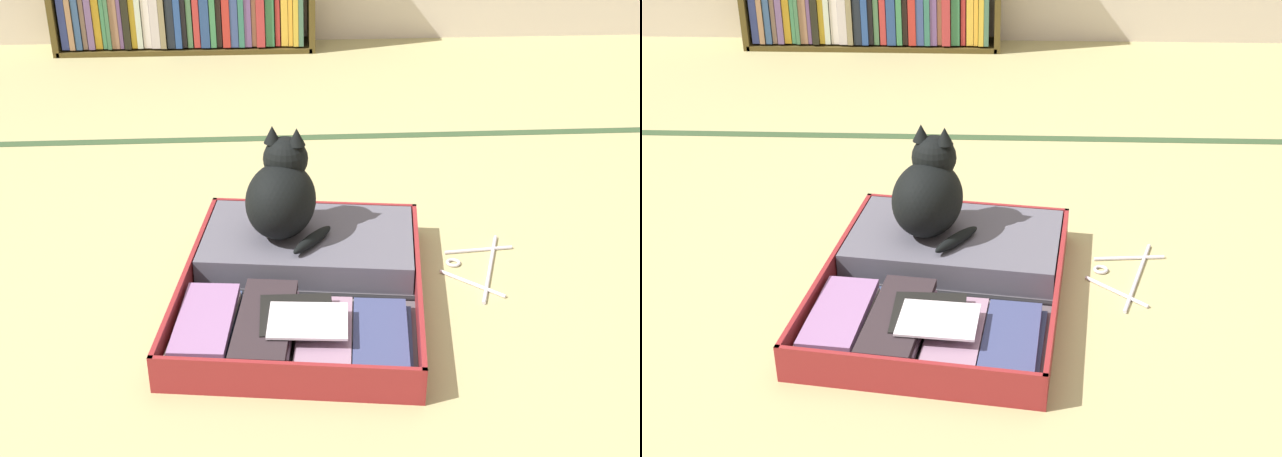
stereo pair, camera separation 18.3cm
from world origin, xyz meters
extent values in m
plane|color=tan|center=(0.00, 0.00, 0.00)|extent=(10.00, 10.00, 0.00)
cube|color=#35502F|center=(0.00, 1.06, 0.00)|extent=(4.80, 0.05, 0.00)
cube|color=#4F401B|center=(-0.49, 2.27, 0.01)|extent=(1.25, 0.23, 0.02)
cube|color=#324091|center=(-1.07, 2.26, 0.18)|extent=(0.04, 0.19, 0.29)
cube|color=#A17654|center=(-1.03, 2.26, 0.21)|extent=(0.03, 0.19, 0.35)
cube|color=#335181|center=(-1.00, 2.26, 0.18)|extent=(0.03, 0.19, 0.30)
cube|color=#8C6E5E|center=(-0.97, 2.27, 0.21)|extent=(0.02, 0.19, 0.35)
cube|color=slate|center=(-0.94, 2.26, 0.19)|extent=(0.03, 0.19, 0.31)
cube|color=gold|center=(-0.91, 2.27, 0.20)|extent=(0.03, 0.19, 0.33)
cube|color=#418056|center=(-0.88, 2.27, 0.17)|extent=(0.02, 0.19, 0.28)
cube|color=#427650|center=(-0.85, 2.26, 0.21)|extent=(0.02, 0.19, 0.34)
cube|color=#9A6E54|center=(-0.82, 2.27, 0.20)|extent=(0.04, 0.19, 0.34)
cube|color=#704E81|center=(-0.80, 2.27, 0.20)|extent=(0.02, 0.19, 0.33)
cube|color=black|center=(-0.77, 2.26, 0.19)|extent=(0.03, 0.19, 0.31)
cube|color=yellow|center=(-0.73, 2.27, 0.19)|extent=(0.03, 0.19, 0.32)
cube|color=silver|center=(-0.71, 2.27, 0.20)|extent=(0.03, 0.19, 0.34)
cube|color=silver|center=(-0.67, 2.27, 0.20)|extent=(0.04, 0.19, 0.32)
cube|color=silver|center=(-0.63, 2.26, 0.17)|extent=(0.04, 0.19, 0.27)
cube|color=#928460|center=(-0.59, 2.26, 0.19)|extent=(0.03, 0.19, 0.32)
cube|color=#1D232D|center=(-0.55, 2.26, 0.19)|extent=(0.04, 0.19, 0.31)
cube|color=#2B4E98|center=(-0.52, 2.26, 0.17)|extent=(0.03, 0.19, 0.27)
cube|color=black|center=(-0.49, 2.27, 0.21)|extent=(0.02, 0.19, 0.35)
cube|color=#48734C|center=(-0.46, 2.27, 0.20)|extent=(0.03, 0.19, 0.34)
cube|color=#C43534|center=(-0.43, 2.27, 0.17)|extent=(0.03, 0.19, 0.27)
cube|color=navy|center=(-0.39, 2.26, 0.20)|extent=(0.04, 0.19, 0.34)
cube|color=#3F8856|center=(-0.35, 2.26, 0.20)|extent=(0.03, 0.19, 0.34)
cube|color=black|center=(-0.32, 2.27, 0.18)|extent=(0.02, 0.19, 0.29)
cube|color=red|center=(-0.28, 2.26, 0.17)|extent=(0.04, 0.19, 0.28)
cube|color=#3A4E8E|center=(-0.25, 2.26, 0.20)|extent=(0.04, 0.19, 0.34)
cube|color=#347665|center=(-0.21, 2.26, 0.18)|extent=(0.03, 0.19, 0.28)
cube|color=#6E4E8C|center=(-0.18, 2.26, 0.20)|extent=(0.03, 0.19, 0.34)
cube|color=#A07458|center=(-0.15, 2.27, 0.18)|extent=(0.02, 0.19, 0.28)
cube|color=#BB363A|center=(-0.12, 2.26, 0.19)|extent=(0.04, 0.19, 0.31)
cube|color=#37794D|center=(-0.07, 2.27, 0.19)|extent=(0.04, 0.19, 0.31)
cube|color=#AF2B2B|center=(-0.03, 2.27, 0.17)|extent=(0.02, 0.19, 0.28)
cube|color=yellow|center=(0.00, 2.27, 0.18)|extent=(0.03, 0.19, 0.30)
cube|color=gold|center=(0.03, 2.27, 0.20)|extent=(0.02, 0.19, 0.33)
cube|color=gold|center=(0.06, 2.26, 0.17)|extent=(0.03, 0.19, 0.27)
cube|color=#48755D|center=(0.08, 2.26, 0.20)|extent=(0.02, 0.19, 0.32)
cube|color=maroon|center=(-0.03, -0.24, 0.01)|extent=(0.65, 0.47, 0.01)
cube|color=maroon|center=(-0.05, -0.43, 0.05)|extent=(0.60, 0.09, 0.10)
cube|color=maroon|center=(-0.32, -0.20, 0.05)|extent=(0.06, 0.39, 0.10)
cube|color=maroon|center=(0.26, -0.28, 0.05)|extent=(0.06, 0.39, 0.10)
cube|color=#514E53|center=(-0.03, -0.24, 0.02)|extent=(0.62, 0.44, 0.01)
cube|color=maroon|center=(0.02, 0.15, 0.01)|extent=(0.65, 0.47, 0.01)
cube|color=maroon|center=(0.05, 0.33, 0.05)|extent=(0.60, 0.09, 0.10)
cube|color=maroon|center=(-0.27, 0.18, 0.05)|extent=(0.06, 0.39, 0.10)
cube|color=maroon|center=(0.31, 0.11, 0.05)|extent=(0.06, 0.39, 0.10)
cube|color=#514E53|center=(0.02, 0.15, 0.02)|extent=(0.62, 0.44, 0.01)
cylinder|color=black|center=(0.00, -0.05, 0.02)|extent=(0.58, 0.09, 0.02)
cube|color=#39476D|center=(-0.24, -0.21, 0.03)|extent=(0.17, 0.35, 0.02)
cube|color=silver|center=(-0.25, -0.22, 0.05)|extent=(0.17, 0.30, 0.02)
cube|color=#986BA1|center=(-0.24, -0.22, 0.07)|extent=(0.16, 0.30, 0.02)
cube|color=slate|center=(-0.11, -0.23, 0.03)|extent=(0.16, 0.35, 0.02)
cube|color=gray|center=(-0.10, -0.22, 0.05)|extent=(0.16, 0.29, 0.01)
cube|color=#30252A|center=(-0.10, -0.23, 0.07)|extent=(0.17, 0.34, 0.02)
cube|color=slate|center=(0.04, -0.26, 0.03)|extent=(0.18, 0.33, 0.02)
cube|color=#9D7994|center=(0.04, -0.26, 0.05)|extent=(0.16, 0.30, 0.02)
cube|color=navy|center=(0.18, -0.27, 0.03)|extent=(0.16, 0.29, 0.01)
cube|color=#3B4473|center=(0.17, -0.28, 0.04)|extent=(0.16, 0.31, 0.02)
cube|color=white|center=(0.00, -0.26, 0.09)|extent=(0.20, 0.16, 0.01)
cube|color=black|center=(-0.03, -0.23, 0.08)|extent=(0.18, 0.17, 0.01)
cube|color=#5A5866|center=(0.02, 0.15, 0.05)|extent=(0.61, 0.43, 0.08)
torus|color=white|center=(0.09, 0.14, 0.09)|extent=(0.10, 0.10, 0.01)
cylinder|color=black|center=(-0.12, 0.34, 0.05)|extent=(0.02, 0.02, 0.09)
cylinder|color=black|center=(0.21, 0.30, 0.05)|extent=(0.02, 0.02, 0.09)
cube|color=yellow|center=(-0.18, -0.41, 0.06)|extent=(0.03, 0.01, 0.02)
cube|color=#ED3A29|center=(-0.18, -0.41, 0.05)|extent=(0.04, 0.01, 0.03)
ellipsoid|color=black|center=(-0.05, 0.14, 0.20)|extent=(0.25, 0.28, 0.21)
ellipsoid|color=black|center=(-0.03, 0.20, 0.15)|extent=(0.15, 0.12, 0.11)
sphere|color=black|center=(-0.04, 0.19, 0.30)|extent=(0.12, 0.12, 0.12)
cone|color=black|center=(-0.01, 0.17, 0.37)|extent=(0.05, 0.05, 0.05)
cone|color=black|center=(-0.07, 0.19, 0.37)|extent=(0.05, 0.05, 0.05)
sphere|color=gold|center=(0.00, 0.23, 0.31)|extent=(0.02, 0.02, 0.02)
sphere|color=gold|center=(-0.04, 0.24, 0.31)|extent=(0.02, 0.02, 0.02)
ellipsoid|color=black|center=(0.03, 0.07, 0.11)|extent=(0.13, 0.16, 0.03)
cylinder|color=silver|center=(0.52, 0.08, 0.01)|extent=(0.13, 0.35, 0.01)
cylinder|color=silver|center=(0.45, 0.00, 0.00)|extent=(0.15, 0.14, 0.01)
cylinder|color=silver|center=(0.51, 0.18, 0.00)|extent=(0.20, 0.03, 0.01)
torus|color=silver|center=(0.42, 0.11, 0.01)|extent=(0.05, 0.05, 0.01)
camera|label=1|loc=(-0.07, -1.84, 1.19)|focal=46.32mm
camera|label=2|loc=(0.12, -1.84, 1.19)|focal=46.32mm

